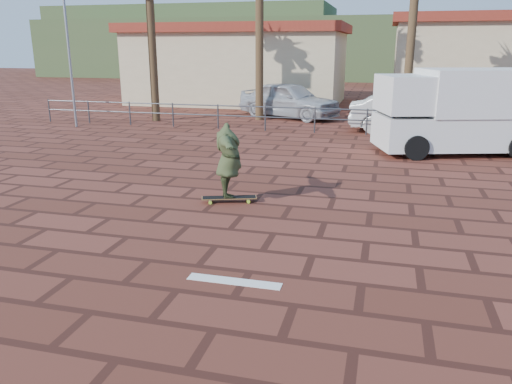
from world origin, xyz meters
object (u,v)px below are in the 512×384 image
Objects in this scene: car_silver at (289,100)px; campervan at (462,110)px; car_white at (409,113)px; skateboarder at (229,161)px; longboard at (229,198)px.

campervan is at bearing -111.05° from car_silver.
car_white is at bearing -95.29° from car_silver.
skateboarder reaches higher than car_silver.
car_silver is at bearing 76.13° from longboard.
skateboarder is 13.61m from car_silver.
skateboarder is at bearing -82.68° from longboard.
campervan is at bearing -63.25° from skateboarder.
longboard is at bearing -145.77° from campervan.
car_silver is 1.07× the size of car_white.
car_silver reaches higher than car_white.
car_white is at bearing 93.82° from campervan.
car_silver is 6.11m from car_white.
skateboarder reaches higher than longboard.
campervan is (5.50, 6.88, 1.28)m from longboard.
car_white is at bearing -45.60° from skateboarder.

